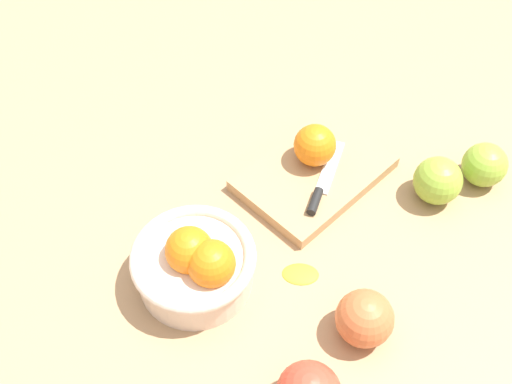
{
  "coord_description": "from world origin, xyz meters",
  "views": [
    {
      "loc": [
        -0.52,
        -0.24,
        0.77
      ],
      "look_at": [
        -0.03,
        0.08,
        0.04
      ],
      "focal_mm": 44.45,
      "sensor_mm": 36.0,
      "label": 1
    }
  ],
  "objects_px": {
    "apple_front_right": "(485,165)",
    "apple_front_right_2": "(438,181)",
    "apple_front_left": "(365,318)",
    "orange_on_board": "(315,145)",
    "bowl": "(196,264)",
    "knife": "(323,187)",
    "cutting_board": "(314,173)"
  },
  "relations": [
    {
      "from": "cutting_board",
      "to": "bowl",
      "type": "bearing_deg",
      "value": 170.42
    },
    {
      "from": "knife",
      "to": "apple_front_left",
      "type": "height_order",
      "value": "apple_front_left"
    },
    {
      "from": "orange_on_board",
      "to": "cutting_board",
      "type": "bearing_deg",
      "value": -144.82
    },
    {
      "from": "apple_front_right_2",
      "to": "knife",
      "type": "bearing_deg",
      "value": 123.91
    },
    {
      "from": "apple_front_left",
      "to": "orange_on_board",
      "type": "bearing_deg",
      "value": 42.62
    },
    {
      "from": "cutting_board",
      "to": "apple_front_right",
      "type": "relative_size",
      "value": 3.3
    },
    {
      "from": "cutting_board",
      "to": "apple_front_right_2",
      "type": "relative_size",
      "value": 3.11
    },
    {
      "from": "bowl",
      "to": "apple_front_left",
      "type": "height_order",
      "value": "bowl"
    },
    {
      "from": "bowl",
      "to": "apple_front_right",
      "type": "relative_size",
      "value": 2.46
    },
    {
      "from": "orange_on_board",
      "to": "apple_front_right_2",
      "type": "distance_m",
      "value": 0.19
    },
    {
      "from": "apple_front_right",
      "to": "apple_front_right_2",
      "type": "distance_m",
      "value": 0.08
    },
    {
      "from": "orange_on_board",
      "to": "apple_front_right",
      "type": "height_order",
      "value": "orange_on_board"
    },
    {
      "from": "cutting_board",
      "to": "apple_front_left",
      "type": "bearing_deg",
      "value": -136.82
    },
    {
      "from": "apple_front_right_2",
      "to": "orange_on_board",
      "type": "bearing_deg",
      "value": 105.91
    },
    {
      "from": "bowl",
      "to": "orange_on_board",
      "type": "height_order",
      "value": "bowl"
    },
    {
      "from": "orange_on_board",
      "to": "apple_front_left",
      "type": "xyz_separation_m",
      "value": [
        -0.21,
        -0.19,
        -0.02
      ]
    },
    {
      "from": "apple_front_right_2",
      "to": "cutting_board",
      "type": "bearing_deg",
      "value": 111.78
    },
    {
      "from": "knife",
      "to": "apple_front_left",
      "type": "relative_size",
      "value": 2.05
    },
    {
      "from": "apple_front_left",
      "to": "apple_front_right_2",
      "type": "relative_size",
      "value": 1.03
    },
    {
      "from": "bowl",
      "to": "apple_front_left",
      "type": "distance_m",
      "value": 0.23
    },
    {
      "from": "orange_on_board",
      "to": "knife",
      "type": "relative_size",
      "value": 0.42
    },
    {
      "from": "apple_front_right",
      "to": "apple_front_right_2",
      "type": "relative_size",
      "value": 0.94
    },
    {
      "from": "apple_front_right",
      "to": "apple_front_right_2",
      "type": "bearing_deg",
      "value": 146.04
    },
    {
      "from": "bowl",
      "to": "cutting_board",
      "type": "relative_size",
      "value": 0.74
    },
    {
      "from": "knife",
      "to": "apple_front_right_2",
      "type": "xyz_separation_m",
      "value": [
        0.1,
        -0.14,
        0.01
      ]
    },
    {
      "from": "cutting_board",
      "to": "orange_on_board",
      "type": "distance_m",
      "value": 0.05
    },
    {
      "from": "orange_on_board",
      "to": "apple_front_right_2",
      "type": "xyz_separation_m",
      "value": [
        0.05,
        -0.18,
        -0.02
      ]
    },
    {
      "from": "knife",
      "to": "apple_front_right",
      "type": "relative_size",
      "value": 2.25
    },
    {
      "from": "cutting_board",
      "to": "apple_front_right_2",
      "type": "height_order",
      "value": "apple_front_right_2"
    },
    {
      "from": "knife",
      "to": "apple_front_left",
      "type": "distance_m",
      "value": 0.23
    },
    {
      "from": "apple_front_left",
      "to": "apple_front_right_2",
      "type": "height_order",
      "value": "apple_front_left"
    },
    {
      "from": "apple_front_right",
      "to": "apple_front_right_2",
      "type": "xyz_separation_m",
      "value": [
        -0.07,
        0.05,
        0.0
      ]
    }
  ]
}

